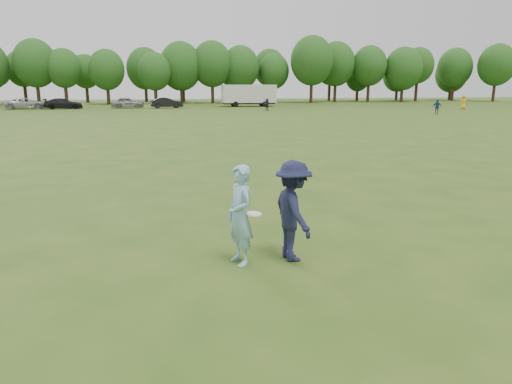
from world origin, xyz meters
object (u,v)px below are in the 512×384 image
at_px(thrower, 240,215).
at_px(player_far_d, 267,104).
at_px(player_far_b, 437,107).
at_px(car_e, 128,103).
at_px(defender, 293,211).
at_px(player_far_c, 463,102).
at_px(cargo_trailer, 249,94).
at_px(car_f, 167,103).
at_px(field_cone, 314,112).
at_px(car_c, 27,103).
at_px(car_d, 63,104).

relative_size(thrower, player_far_d, 1.20).
distance_m(player_far_b, car_e, 40.28).
xyz_separation_m(thrower, defender, (1.00, 0.01, 0.02)).
bearing_deg(player_far_b, player_far_c, 78.86).
bearing_deg(player_far_d, cargo_trailer, 63.38).
bearing_deg(car_f, cargo_trailer, -87.03).
xyz_separation_m(defender, field_cone, (14.73, 42.31, -0.80)).
bearing_deg(player_far_c, car_f, -1.86).
bearing_deg(defender, player_far_c, -45.20).
height_order(car_f, cargo_trailer, cargo_trailer).
bearing_deg(player_far_d, player_far_c, -33.10).
bearing_deg(defender, car_c, 11.64).
height_order(thrower, defender, defender).
relative_size(car_f, field_cone, 14.70).
bearing_deg(car_d, thrower, -171.47).
distance_m(defender, car_d, 60.78).
relative_size(player_far_b, car_e, 0.37).
bearing_deg(defender, field_cone, -26.20).
bearing_deg(cargo_trailer, player_far_d, -88.65).
xyz_separation_m(player_far_d, car_f, (-12.42, 8.85, -0.04)).
bearing_deg(car_d, player_far_b, -121.10).
bearing_deg(player_far_b, field_cone, -162.88).
relative_size(defender, field_cone, 6.31).
bearing_deg(car_f, player_far_d, -133.27).
distance_m(car_d, car_f, 13.73).
distance_m(player_far_d, field_cone, 8.17).
relative_size(car_d, field_cone, 16.31).
distance_m(thrower, car_d, 60.54).
relative_size(player_far_c, car_e, 0.42).
relative_size(car_c, cargo_trailer, 0.59).
relative_size(player_far_b, field_cone, 5.48).
height_order(player_far_c, player_far_d, player_far_c).
height_order(player_far_d, car_c, player_far_d).
relative_size(thrower, cargo_trailer, 0.20).
distance_m(car_e, car_f, 5.41).
distance_m(car_c, car_e, 13.17).
bearing_deg(car_e, player_far_d, -121.57).
relative_size(thrower, car_e, 0.41).
distance_m(player_far_b, player_far_c, 13.28).
bearing_deg(thrower, defender, 72.46).
relative_size(player_far_d, car_c, 0.29).
height_order(defender, player_far_b, defender).
relative_size(thrower, player_far_c, 0.98).
height_order(car_c, car_e, car_e).
distance_m(player_far_b, car_f, 35.35).
xyz_separation_m(defender, car_e, (-6.92, 59.18, -0.19)).
height_order(defender, car_f, defender).
xyz_separation_m(player_far_d, cargo_trailer, (-0.26, 11.16, 1.01)).
relative_size(player_far_b, cargo_trailer, 0.18).
relative_size(player_far_b, player_far_d, 1.07).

